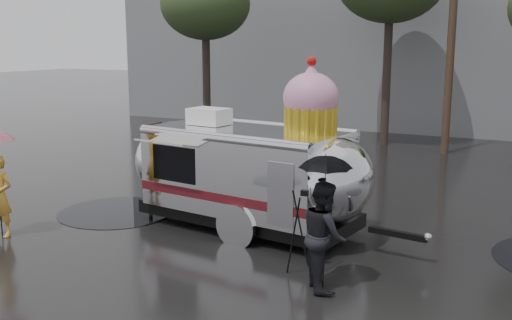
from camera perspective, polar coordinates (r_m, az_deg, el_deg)
The scene contains 9 objects.
ground at distance 11.01m, azimuth -8.23°, elevation -10.38°, with size 120.00×120.00×0.00m, color black.
puddles at distance 12.35m, azimuth 5.57°, elevation -7.85°, with size 12.89×9.12×0.01m.
utility_pole at distance 22.64m, azimuth 18.19°, elevation 12.19°, with size 1.60×0.28×9.00m.
tree_left at distance 25.00m, azimuth -4.85°, elevation 14.54°, with size 3.64×3.64×6.95m.
barricade_row at distance 21.90m, azimuth -5.50°, elevation 1.97°, with size 4.30×0.80×1.00m.
airstream_trailer at distance 12.92m, azimuth -0.48°, elevation -0.79°, with size 7.05×2.97×3.82m.
person_right at distance 9.95m, azimuth 6.49°, elevation -7.14°, with size 0.87×0.49×1.82m, color black.
umbrella_black at distance 9.68m, azimuth 6.63°, elevation -1.50°, with size 1.06×1.06×2.27m.
tripod at distance 10.60m, azimuth 4.60°, elevation -6.04°, with size 0.57×0.62×1.51m.
Camera 1 is at (5.88, -8.38, 4.03)m, focal length 42.00 mm.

